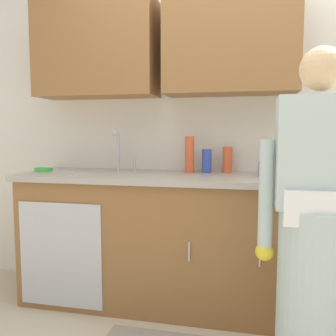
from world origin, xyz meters
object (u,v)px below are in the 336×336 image
bottle_water_short (277,159)px  knife_on_counter (70,173)px  cup_by_sink (264,169)px  sponge (43,170)px  bottle_water_tall (207,161)px  bottle_soap (227,160)px  sink (117,175)px  person_at_sink (315,248)px  bottle_dish_liquid (190,154)px  bottle_cleaner_spray (292,159)px

bottle_water_short → knife_on_counter: (-1.46, -0.24, -0.10)m
cup_by_sink → sponge: size_ratio=0.93×
bottle_water_tall → cup_by_sink: size_ratio=1.68×
bottle_soap → sink: bearing=-165.2°
person_at_sink → bottle_dish_liquid: 1.19m
bottle_soap → sponge: 1.38m
person_at_sink → bottle_water_tall: size_ratio=9.38×
knife_on_counter → bottle_water_short: bearing=-129.0°
bottle_cleaner_spray → bottle_soap: (-0.44, 0.07, -0.01)m
bottle_cleaner_spray → sponge: 1.81m
bottle_water_tall → sponge: bearing=-170.4°
cup_by_sink → sponge: (-1.61, -0.03, -0.04)m
person_at_sink → bottle_cleaner_spray: person_at_sink is taller
person_at_sink → bottle_cleaner_spray: (-0.02, 0.85, 0.36)m
bottle_water_short → bottle_soap: size_ratio=1.11×
sink → sponge: sink is taller
sink → bottle_soap: (0.79, 0.21, 0.11)m
sink → cup_by_sink: sink is taller
bottle_water_short → bottle_soap: (-0.35, 0.05, -0.01)m
bottle_water_tall → cup_by_sink: bottle_water_tall is taller
bottle_water_tall → bottle_soap: size_ratio=0.91×
sink → knife_on_counter: sink is taller
cup_by_sink → bottle_water_short: bearing=60.2°
bottle_soap → cup_by_sink: 0.34m
sink → cup_by_sink: 1.04m
person_at_sink → knife_on_counter: size_ratio=6.75×
bottle_dish_liquid → cup_by_sink: 0.55m
sink → bottle_water_tall: sink is taller
sponge → bottle_cleaner_spray: bearing=5.6°
bottle_dish_liquid → bottle_soap: (0.27, 0.07, -0.04)m
knife_on_counter → sponge: sponge is taller
bottle_water_short → cup_by_sink: bearing=-119.8°
person_at_sink → knife_on_counter: 1.72m
bottle_dish_liquid → sponge: bearing=-171.0°
person_at_sink → cup_by_sink: size_ratio=15.78×
sink → person_at_sink: 1.46m
person_at_sink → cup_by_sink: 0.79m
sink → bottle_water_short: sink is taller
sink → bottle_water_tall: size_ratio=2.90×
bottle_dish_liquid → sponge: (-1.09, -0.17, -0.12)m
sink → sponge: bearing=-176.5°
bottle_dish_liquid → sponge: bottle_dish_liquid is taller
bottle_dish_liquid → cup_by_sink: (0.53, -0.15, -0.08)m
sink → bottle_soap: sink is taller
bottle_soap → person_at_sink: bearing=-62.9°
bottle_cleaner_spray → knife_on_counter: bottle_cleaner_spray is taller
sink → bottle_water_short: size_ratio=2.36×
cup_by_sink → sink: bearing=179.6°
knife_on_counter → bottle_water_tall: bearing=-123.4°
bottle_water_short → cup_by_sink: (-0.09, -0.16, -0.05)m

